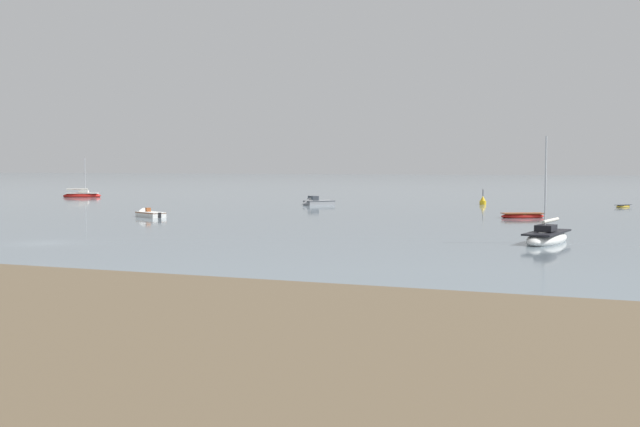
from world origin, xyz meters
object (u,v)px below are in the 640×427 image
object	(u,v)px
rowboat_moored_1	(623,206)
sailboat_moored_1	(82,195)
sailboat_moored_0	(547,238)
rowboat_moored_0	(523,216)
motorboat_moored_0	(315,203)
channel_buoy	(483,201)
motorboat_moored_1	(148,215)

from	to	relation	value
rowboat_moored_1	sailboat_moored_1	distance (m)	86.95
sailboat_moored_0	rowboat_moored_0	xyz separation A→B (m)	(-4.71, 26.11, -0.15)
motorboat_moored_0	channel_buoy	xyz separation A→B (m)	(21.55, 9.66, 0.18)
channel_buoy	rowboat_moored_1	bearing A→B (deg)	-0.87
motorboat_moored_1	motorboat_moored_0	bearing A→B (deg)	-75.95
sailboat_moored_0	channel_buoy	world-z (taller)	sailboat_moored_0
rowboat_moored_1	motorboat_moored_1	world-z (taller)	motorboat_moored_1
sailboat_moored_0	sailboat_moored_1	bearing A→B (deg)	-112.65
motorboat_moored_0	rowboat_moored_1	xyz separation A→B (m)	(39.91, 9.38, -0.16)
sailboat_moored_1	motorboat_moored_1	bearing A→B (deg)	-71.40
rowboat_moored_0	rowboat_moored_1	world-z (taller)	rowboat_moored_0
rowboat_moored_0	motorboat_moored_0	xyz separation A→B (m)	(-30.01, 16.62, 0.09)
motorboat_moored_1	channel_buoy	distance (m)	48.78
motorboat_moored_0	rowboat_moored_1	bearing A→B (deg)	139.76
sailboat_moored_1	rowboat_moored_1	bearing A→B (deg)	-26.82
motorboat_moored_0	motorboat_moored_1	distance (m)	30.45
sailboat_moored_0	rowboat_moored_1	distance (m)	52.37
rowboat_moored_1	channel_buoy	world-z (taller)	channel_buoy
sailboat_moored_0	channel_buoy	distance (m)	54.02
rowboat_moored_0	motorboat_moored_1	world-z (taller)	motorboat_moored_1
motorboat_moored_0	sailboat_moored_1	size ratio (longest dim) A/B	0.69
motorboat_moored_0	motorboat_moored_1	size ratio (longest dim) A/B	1.06
rowboat_moored_0	channel_buoy	bearing A→B (deg)	80.71
rowboat_moored_0	sailboat_moored_1	xyz separation A→B (m)	(-77.05, 26.50, 0.11)
rowboat_moored_0	motorboat_moored_0	world-z (taller)	motorboat_moored_0
motorboat_moored_0	sailboat_moored_1	xyz separation A→B (m)	(-47.04, 9.88, 0.03)
motorboat_moored_0	motorboat_moored_1	xyz separation A→B (m)	(-7.54, -29.50, -0.07)
sailboat_moored_0	motorboat_moored_0	distance (m)	55.06
sailboat_moored_0	sailboat_moored_1	size ratio (longest dim) A/B	1.11
rowboat_moored_1	channel_buoy	bearing A→B (deg)	-61.31
sailboat_moored_0	rowboat_moored_0	distance (m)	26.53
motorboat_moored_0	sailboat_moored_1	distance (m)	48.06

